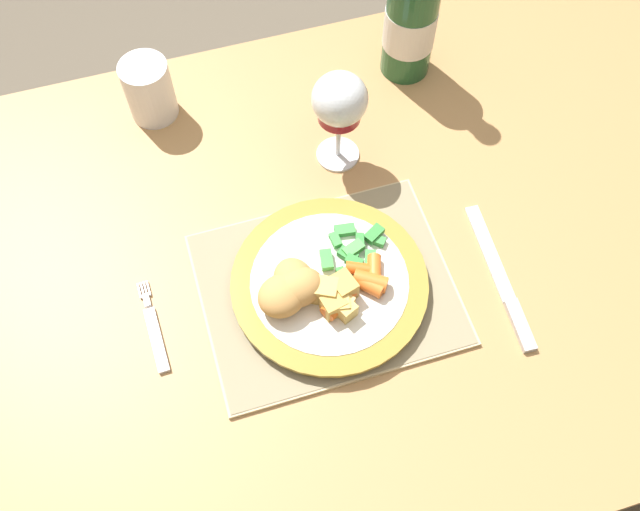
{
  "coord_description": "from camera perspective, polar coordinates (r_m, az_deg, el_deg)",
  "views": [
    {
      "loc": [
        -0.09,
        -0.43,
        1.56
      ],
      "look_at": [
        0.03,
        -0.02,
        0.78
      ],
      "focal_mm": 40.0,
      "sensor_mm": 36.0,
      "label": 1
    }
  ],
  "objects": [
    {
      "name": "drinking_cup",
      "position": [
        1.07,
        -13.55,
        12.83
      ],
      "size": [
        0.07,
        0.07,
        0.09
      ],
      "color": "white",
      "rests_on": "dining_table"
    },
    {
      "name": "breaded_croquettes",
      "position": [
        0.87,
        -2.27,
        -2.66
      ],
      "size": [
        0.09,
        0.09,
        0.04
      ],
      "color": "tan",
      "rests_on": "dinner_plate"
    },
    {
      "name": "placemat",
      "position": [
        0.91,
        0.55,
        -2.68
      ],
      "size": [
        0.32,
        0.26,
        0.01
      ],
      "color": "#CCB789",
      "rests_on": "dining_table"
    },
    {
      "name": "glazed_carrots",
      "position": [
        0.88,
        3.28,
        -2.34
      ],
      "size": [
        0.1,
        0.07,
        0.02
      ],
      "color": "orange",
      "rests_on": "dinner_plate"
    },
    {
      "name": "fork",
      "position": [
        0.91,
        -13.08,
        -6.02
      ],
      "size": [
        0.02,
        0.13,
        0.01
      ],
      "color": "silver",
      "rests_on": "dining_table"
    },
    {
      "name": "bottle",
      "position": [
        1.07,
        7.36,
        18.7
      ],
      "size": [
        0.08,
        0.08,
        0.28
      ],
      "color": "#23562D",
      "rests_on": "dining_table"
    },
    {
      "name": "dinner_plate",
      "position": [
        0.9,
        0.75,
        -2.29
      ],
      "size": [
        0.25,
        0.25,
        0.02
      ],
      "color": "silver",
      "rests_on": "placemat"
    },
    {
      "name": "roast_potatoes",
      "position": [
        0.87,
        1.34,
        -3.4
      ],
      "size": [
        0.06,
        0.06,
        0.03
      ],
      "color": "#DBB256",
      "rests_on": "dinner_plate"
    },
    {
      "name": "dining_table",
      "position": [
        1.02,
        -1.96,
        -3.0
      ],
      "size": [
        1.42,
        0.81,
        0.74
      ],
      "color": "#AD7F4C",
      "rests_on": "ground"
    },
    {
      "name": "ground_plane",
      "position": [
        1.63,
        -1.26,
        -13.0
      ],
      "size": [
        6.0,
        6.0,
        0.0
      ],
      "primitive_type": "plane",
      "color": "brown"
    },
    {
      "name": "wine_glass",
      "position": [
        0.94,
        1.58,
        12.08
      ],
      "size": [
        0.07,
        0.07,
        0.16
      ],
      "color": "silver",
      "rests_on": "dining_table"
    },
    {
      "name": "table_knife",
      "position": [
        0.94,
        14.56,
        -2.55
      ],
      "size": [
        0.03,
        0.22,
        0.01
      ],
      "color": "silver",
      "rests_on": "dining_table"
    },
    {
      "name": "green_beans_pile",
      "position": [
        0.91,
        2.67,
        0.56
      ],
      "size": [
        0.09,
        0.08,
        0.01
      ],
      "color": "green",
      "rests_on": "dinner_plate"
    }
  ]
}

